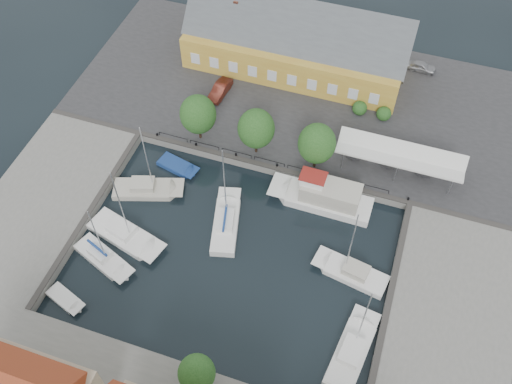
% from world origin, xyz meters
% --- Properties ---
extents(ground, '(140.00, 140.00, 0.00)m').
position_xyz_m(ground, '(0.00, 0.00, 0.00)').
color(ground, black).
rests_on(ground, ground).
extents(north_quay, '(56.00, 26.00, 1.00)m').
position_xyz_m(north_quay, '(0.00, 23.00, 0.50)').
color(north_quay, '#2D2D30').
rests_on(north_quay, ground).
extents(west_quay, '(12.00, 24.00, 1.00)m').
position_xyz_m(west_quay, '(-22.00, -2.00, 0.50)').
color(west_quay, slate).
rests_on(west_quay, ground).
extents(east_quay, '(12.00, 24.00, 1.00)m').
position_xyz_m(east_quay, '(22.00, -2.00, 0.50)').
color(east_quay, slate).
rests_on(east_quay, ground).
extents(quay_edge_fittings, '(56.00, 24.72, 0.40)m').
position_xyz_m(quay_edge_fittings, '(0.02, 4.75, 1.06)').
color(quay_edge_fittings, '#383533').
rests_on(quay_edge_fittings, north_quay).
extents(warehouse, '(28.56, 14.00, 9.55)m').
position_xyz_m(warehouse, '(-2.60, 28.36, 4.43)').
color(warehouse, gold).
rests_on(warehouse, north_quay).
extents(tent_canopy, '(14.00, 4.00, 2.83)m').
position_xyz_m(tent_canopy, '(14.00, 14.50, 3.68)').
color(tent_canopy, white).
rests_on(tent_canopy, north_quay).
extents(quay_trees, '(18.20, 4.20, 6.30)m').
position_xyz_m(quay_trees, '(-2.00, 12.00, 4.88)').
color(quay_trees, black).
rests_on(quay_trees, north_quay).
extents(car_silver, '(3.87, 1.73, 1.29)m').
position_xyz_m(car_silver, '(14.03, 32.45, 1.65)').
color(car_silver, '#9C9DA3').
rests_on(car_silver, north_quay).
extents(car_red, '(2.01, 4.61, 1.47)m').
position_xyz_m(car_red, '(-9.42, 19.76, 1.74)').
color(car_red, '#531C13').
rests_on(car_red, north_quay).
extents(center_sailboat, '(4.52, 8.80, 11.81)m').
position_xyz_m(center_sailboat, '(-1.96, 1.74, 0.36)').
color(center_sailboat, white).
rests_on(center_sailboat, ground).
extents(trawler, '(11.70, 3.56, 5.00)m').
position_xyz_m(trawler, '(7.28, 8.03, 1.02)').
color(trawler, white).
rests_on(trawler, ground).
extents(east_boat_b, '(8.08, 3.87, 10.73)m').
position_xyz_m(east_boat_b, '(12.22, 0.17, 0.26)').
color(east_boat_b, white).
rests_on(east_boat_b, ground).
extents(east_boat_c, '(3.81, 8.84, 10.96)m').
position_xyz_m(east_boat_c, '(14.01, -7.90, 0.26)').
color(east_boat_c, white).
rests_on(east_boat_c, ground).
extents(west_boat_b, '(8.33, 5.03, 10.94)m').
position_xyz_m(west_boat_b, '(-12.06, 3.26, 0.26)').
color(west_boat_b, beige).
rests_on(west_boat_b, ground).
extents(west_boat_c, '(9.29, 5.05, 12.02)m').
position_xyz_m(west_boat_c, '(-11.62, -3.06, 0.26)').
color(west_boat_c, white).
rests_on(west_boat_c, ground).
extents(west_boat_d, '(7.50, 4.63, 9.93)m').
position_xyz_m(west_boat_d, '(-12.46, -6.33, 0.27)').
color(west_boat_d, white).
rests_on(west_boat_d, ground).
extents(launch_sw, '(4.50, 2.88, 0.98)m').
position_xyz_m(launch_sw, '(-13.85, -11.62, 0.09)').
color(launch_sw, white).
rests_on(launch_sw, ground).
extents(launch_nw, '(5.25, 3.05, 0.88)m').
position_xyz_m(launch_nw, '(-10.18, 7.60, 0.09)').
color(launch_nw, navy).
rests_on(launch_nw, ground).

